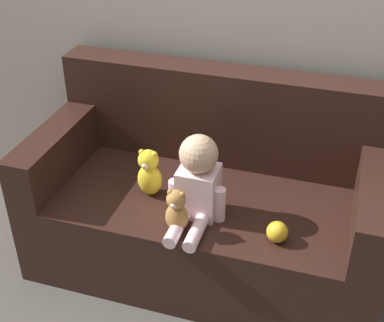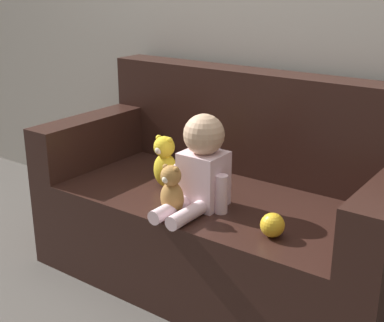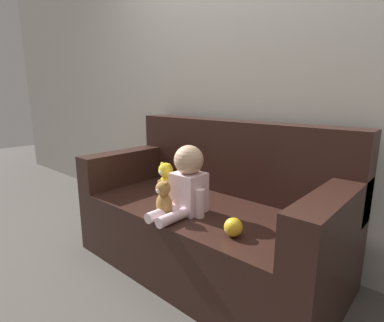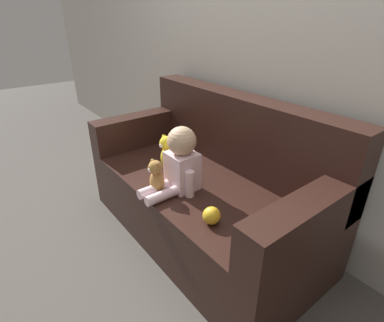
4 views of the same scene
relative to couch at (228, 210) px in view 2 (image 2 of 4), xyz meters
name	(u,v)px [view 2 (image 2 of 4)]	position (x,y,z in m)	size (l,w,h in m)	color
ground_plane	(220,278)	(0.00, -0.06, -0.34)	(12.00, 12.00, 0.00)	#4C4742
couch	(228,210)	(0.00, 0.00, 0.00)	(1.69, 0.83, 0.95)	black
person_baby	(201,167)	(0.01, -0.24, 0.29)	(0.27, 0.37, 0.40)	silver
teddy_bear_brown	(172,190)	(-0.04, -0.37, 0.21)	(0.10, 0.10, 0.21)	#AD7A3D
plush_toy_side	(165,162)	(-0.25, -0.15, 0.23)	(0.12, 0.11, 0.25)	yellow
toy_ball	(272,225)	(0.39, -0.31, 0.15)	(0.09, 0.09, 0.09)	gold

